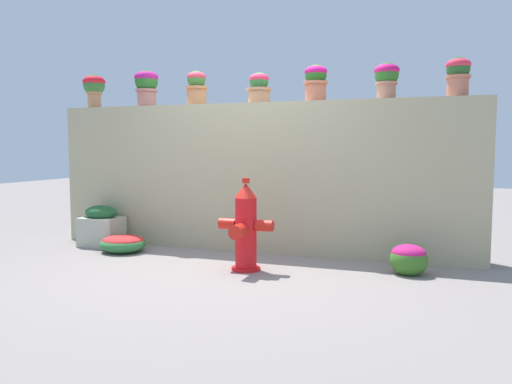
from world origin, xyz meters
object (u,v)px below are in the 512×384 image
at_px(potted_plant_5, 387,77).
at_px(fire_hydrant, 245,228).
at_px(potted_plant_2, 197,86).
at_px(potted_plant_6, 458,74).
at_px(planter_box, 101,227).
at_px(potted_plant_4, 316,80).
at_px(flower_bush_left, 409,258).
at_px(potted_plant_0, 94,87).
at_px(flower_bush_right, 123,243).
at_px(potted_plant_1, 146,85).
at_px(potted_plant_3, 259,87).

bearing_deg(potted_plant_5, fire_hydrant, -140.54).
xyz_separation_m(potted_plant_2, potted_plant_6, (2.97, 0.02, 0.01)).
bearing_deg(fire_hydrant, planter_box, 164.85).
height_order(potted_plant_2, potted_plant_5, potted_plant_2).
bearing_deg(planter_box, potted_plant_5, 7.60).
xyz_separation_m(potted_plant_4, flower_bush_left, (1.07, -0.63, -1.82)).
relative_size(potted_plant_0, flower_bush_right, 0.82).
xyz_separation_m(potted_plant_0, flower_bush_left, (4.07, -0.66, -1.87)).
relative_size(potted_plant_2, potted_plant_6, 1.01).
distance_m(potted_plant_1, potted_plant_4, 2.20).
bearing_deg(planter_box, potted_plant_3, 12.49).
xyz_separation_m(potted_plant_1, potted_plant_6, (3.69, -0.00, -0.04)).
bearing_deg(potted_plant_5, flower_bush_left, -65.59).
xyz_separation_m(potted_plant_3, fire_hydrant, (0.20, -1.01, -1.51)).
relative_size(potted_plant_2, flower_bush_left, 1.16).
bearing_deg(potted_plant_6, potted_plant_3, -179.56).
distance_m(potted_plant_0, potted_plant_5, 3.77).
height_order(potted_plant_3, potted_plant_4, potted_plant_4).
relative_size(potted_plant_4, fire_hydrant, 0.45).
bearing_deg(potted_plant_2, flower_bush_left, -13.88).
xyz_separation_m(potted_plant_0, potted_plant_4, (3.00, -0.03, -0.05)).
relative_size(potted_plant_6, flower_bush_right, 0.76).
bearing_deg(potted_plant_0, potted_plant_6, -0.02).
bearing_deg(potted_plant_3, potted_plant_6, 0.44).
bearing_deg(planter_box, potted_plant_2, 20.48).
height_order(potted_plant_4, potted_plant_6, same).
bearing_deg(flower_bush_left, planter_box, 176.72).
distance_m(potted_plant_5, flower_bush_right, 3.54).
distance_m(potted_plant_2, potted_plant_6, 2.97).
distance_m(potted_plant_0, potted_plant_3, 2.32).
distance_m(fire_hydrant, planter_box, 2.22).
height_order(potted_plant_4, planter_box, potted_plant_4).
bearing_deg(potted_plant_2, planter_box, -159.52).
distance_m(potted_plant_5, planter_box, 3.83).
bearing_deg(potted_plant_4, potted_plant_2, 179.84).
height_order(potted_plant_5, flower_bush_right, potted_plant_5).
xyz_separation_m(potted_plant_1, flower_bush_left, (3.28, -0.66, -1.87)).
height_order(fire_hydrant, flower_bush_right, fire_hydrant).
bearing_deg(potted_plant_0, potted_plant_2, -0.99).
distance_m(potted_plant_4, potted_plant_5, 0.77).
xyz_separation_m(potted_plant_3, planter_box, (-1.93, -0.43, -1.69)).
distance_m(potted_plant_0, potted_plant_2, 1.51).
distance_m(potted_plant_6, planter_box, 4.47).
relative_size(potted_plant_2, planter_box, 0.82).
bearing_deg(potted_plant_3, potted_plant_0, 179.54).
bearing_deg(potted_plant_4, fire_hydrant, -115.65).
relative_size(potted_plant_1, flower_bush_right, 0.86).
distance_m(potted_plant_1, potted_plant_6, 3.69).
xyz_separation_m(potted_plant_4, potted_plant_6, (1.49, 0.03, 0.01)).
height_order(potted_plant_0, flower_bush_left, potted_plant_0).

